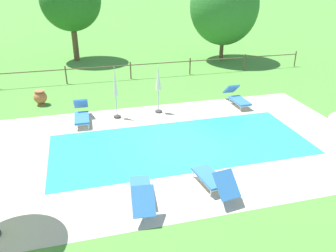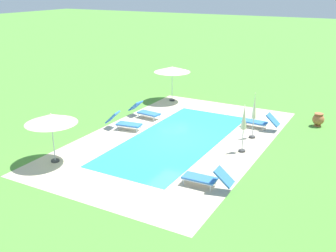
{
  "view_description": "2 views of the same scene",
  "coord_description": "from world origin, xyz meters",
  "px_view_note": "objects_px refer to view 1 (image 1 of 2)",
  "views": [
    {
      "loc": [
        -3.5,
        -11.1,
        6.11
      ],
      "look_at": [
        -0.39,
        0.5,
        0.6
      ],
      "focal_mm": 36.91,
      "sensor_mm": 36.0,
      "label": 1
    },
    {
      "loc": [
        16.47,
        8.63,
        7.3
      ],
      "look_at": [
        0.59,
        -0.15,
        0.85
      ],
      "focal_mm": 42.99,
      "sensor_mm": 36.0,
      "label": 2
    }
  ],
  "objects_px": {
    "tree_centre": "(70,0)",
    "sun_lounger_north_mid": "(214,179)",
    "sun_lounger_north_far": "(82,114)",
    "patio_umbrella_closed_row_west": "(158,81)",
    "sun_lounger_north_end": "(142,193)",
    "sun_lounger_north_near_steps": "(237,97)",
    "patio_umbrella_closed_row_mid_west": "(115,87)",
    "tree_west_mid": "(224,6)",
    "terracotta_urn_near_fence": "(40,97)"
  },
  "relations": [
    {
      "from": "tree_centre",
      "to": "sun_lounger_north_mid",
      "type": "bearing_deg",
      "value": -78.67
    },
    {
      "from": "sun_lounger_north_far",
      "to": "patio_umbrella_closed_row_west",
      "type": "xyz_separation_m",
      "value": [
        3.48,
        0.22,
        1.11
      ]
    },
    {
      "from": "sun_lounger_north_end",
      "to": "sun_lounger_north_near_steps",
      "type": "bearing_deg",
      "value": 47.25
    },
    {
      "from": "patio_umbrella_closed_row_mid_west",
      "to": "sun_lounger_north_near_steps",
      "type": "bearing_deg",
      "value": 0.81
    },
    {
      "from": "sun_lounger_north_far",
      "to": "patio_umbrella_closed_row_mid_west",
      "type": "xyz_separation_m",
      "value": [
        1.54,
        0.09,
        1.04
      ]
    },
    {
      "from": "tree_west_mid",
      "to": "tree_centre",
      "type": "xyz_separation_m",
      "value": [
        -10.16,
        2.59,
        0.43
      ]
    },
    {
      "from": "tree_west_mid",
      "to": "terracotta_urn_near_fence",
      "type": "bearing_deg",
      "value": -152.91
    },
    {
      "from": "sun_lounger_north_far",
      "to": "tree_centre",
      "type": "xyz_separation_m",
      "value": [
        0.08,
        11.43,
        3.77
      ]
    },
    {
      "from": "sun_lounger_north_near_steps",
      "to": "sun_lounger_north_mid",
      "type": "bearing_deg",
      "value": -120.64
    },
    {
      "from": "tree_west_mid",
      "to": "patio_umbrella_closed_row_mid_west",
      "type": "bearing_deg",
      "value": -134.85
    },
    {
      "from": "terracotta_urn_near_fence",
      "to": "sun_lounger_north_near_steps",
      "type": "bearing_deg",
      "value": -14.99
    },
    {
      "from": "sun_lounger_north_mid",
      "to": "patio_umbrella_closed_row_west",
      "type": "relative_size",
      "value": 0.89
    },
    {
      "from": "sun_lounger_north_near_steps",
      "to": "sun_lounger_north_end",
      "type": "height_order",
      "value": "sun_lounger_north_end"
    },
    {
      "from": "sun_lounger_north_mid",
      "to": "sun_lounger_north_end",
      "type": "distance_m",
      "value": 2.21
    },
    {
      "from": "sun_lounger_north_near_steps",
      "to": "patio_umbrella_closed_row_west",
      "type": "distance_m",
      "value": 4.09
    },
    {
      "from": "sun_lounger_north_mid",
      "to": "tree_centre",
      "type": "xyz_separation_m",
      "value": [
        -3.54,
        17.65,
        3.77
      ]
    },
    {
      "from": "sun_lounger_north_end",
      "to": "patio_umbrella_closed_row_mid_west",
      "type": "height_order",
      "value": "patio_umbrella_closed_row_mid_west"
    },
    {
      "from": "patio_umbrella_closed_row_mid_west",
      "to": "terracotta_urn_near_fence",
      "type": "xyz_separation_m",
      "value": [
        -3.39,
        2.56,
        -1.04
      ]
    },
    {
      "from": "sun_lounger_north_near_steps",
      "to": "sun_lounger_north_far",
      "type": "bearing_deg",
      "value": -178.68
    },
    {
      "from": "patio_umbrella_closed_row_mid_west",
      "to": "sun_lounger_north_far",
      "type": "bearing_deg",
      "value": -176.71
    },
    {
      "from": "sun_lounger_north_end",
      "to": "patio_umbrella_closed_row_mid_west",
      "type": "xyz_separation_m",
      "value": [
        0.13,
        6.41,
        1.05
      ]
    },
    {
      "from": "sun_lounger_north_far",
      "to": "patio_umbrella_closed_row_mid_west",
      "type": "distance_m",
      "value": 1.86
    },
    {
      "from": "sun_lounger_north_near_steps",
      "to": "patio_umbrella_closed_row_west",
      "type": "relative_size",
      "value": 0.88
    },
    {
      "from": "patio_umbrella_closed_row_west",
      "to": "sun_lounger_north_far",
      "type": "bearing_deg",
      "value": -176.36
    },
    {
      "from": "sun_lounger_north_mid",
      "to": "patio_umbrella_closed_row_mid_west",
      "type": "relative_size",
      "value": 0.86
    },
    {
      "from": "sun_lounger_north_mid",
      "to": "tree_centre",
      "type": "bearing_deg",
      "value": 101.33
    },
    {
      "from": "terracotta_urn_near_fence",
      "to": "tree_centre",
      "type": "xyz_separation_m",
      "value": [
        1.94,
        8.77,
        3.76
      ]
    },
    {
      "from": "tree_west_mid",
      "to": "tree_centre",
      "type": "bearing_deg",
      "value": 165.71
    },
    {
      "from": "sun_lounger_north_far",
      "to": "patio_umbrella_closed_row_mid_west",
      "type": "height_order",
      "value": "patio_umbrella_closed_row_mid_west"
    },
    {
      "from": "patio_umbrella_closed_row_west",
      "to": "tree_centre",
      "type": "distance_m",
      "value": 12.01
    },
    {
      "from": "sun_lounger_north_near_steps",
      "to": "patio_umbrella_closed_row_west",
      "type": "xyz_separation_m",
      "value": [
        -3.93,
        0.05,
        1.11
      ]
    },
    {
      "from": "patio_umbrella_closed_row_west",
      "to": "tree_centre",
      "type": "relative_size",
      "value": 0.36
    },
    {
      "from": "patio_umbrella_closed_row_mid_west",
      "to": "terracotta_urn_near_fence",
      "type": "bearing_deg",
      "value": 142.92
    },
    {
      "from": "sun_lounger_north_near_steps",
      "to": "tree_west_mid",
      "type": "relative_size",
      "value": 0.31
    },
    {
      "from": "sun_lounger_north_near_steps",
      "to": "sun_lounger_north_mid",
      "type": "height_order",
      "value": "sun_lounger_north_mid"
    },
    {
      "from": "tree_west_mid",
      "to": "tree_centre",
      "type": "relative_size",
      "value": 1.01
    },
    {
      "from": "patio_umbrella_closed_row_mid_west",
      "to": "terracotta_urn_near_fence",
      "type": "relative_size",
      "value": 3.22
    },
    {
      "from": "sun_lounger_north_near_steps",
      "to": "patio_umbrella_closed_row_mid_west",
      "type": "relative_size",
      "value": 0.85
    },
    {
      "from": "patio_umbrella_closed_row_mid_west",
      "to": "tree_west_mid",
      "type": "bearing_deg",
      "value": 45.15
    },
    {
      "from": "sun_lounger_north_near_steps",
      "to": "sun_lounger_north_end",
      "type": "bearing_deg",
      "value": -132.75
    },
    {
      "from": "patio_umbrella_closed_row_mid_west",
      "to": "tree_west_mid",
      "type": "xyz_separation_m",
      "value": [
        8.7,
        8.75,
        2.29
      ]
    },
    {
      "from": "sun_lounger_north_mid",
      "to": "patio_umbrella_closed_row_west",
      "type": "height_order",
      "value": "patio_umbrella_closed_row_west"
    },
    {
      "from": "sun_lounger_north_far",
      "to": "terracotta_urn_near_fence",
      "type": "xyz_separation_m",
      "value": [
        -1.86,
        2.65,
        0.01
      ]
    },
    {
      "from": "sun_lounger_north_mid",
      "to": "tree_centre",
      "type": "relative_size",
      "value": 0.32
    },
    {
      "from": "sun_lounger_north_mid",
      "to": "patio_umbrella_closed_row_mid_west",
      "type": "bearing_deg",
      "value": 108.26
    },
    {
      "from": "patio_umbrella_closed_row_mid_west",
      "to": "sun_lounger_north_mid",
      "type": "bearing_deg",
      "value": -71.74
    },
    {
      "from": "sun_lounger_north_near_steps",
      "to": "tree_centre",
      "type": "relative_size",
      "value": 0.32
    },
    {
      "from": "sun_lounger_north_end",
      "to": "patio_umbrella_closed_row_west",
      "type": "distance_m",
      "value": 6.95
    },
    {
      "from": "sun_lounger_north_far",
      "to": "patio_umbrella_closed_row_west",
      "type": "bearing_deg",
      "value": 3.64
    },
    {
      "from": "sun_lounger_north_near_steps",
      "to": "sun_lounger_north_far",
      "type": "distance_m",
      "value": 7.41
    }
  ]
}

